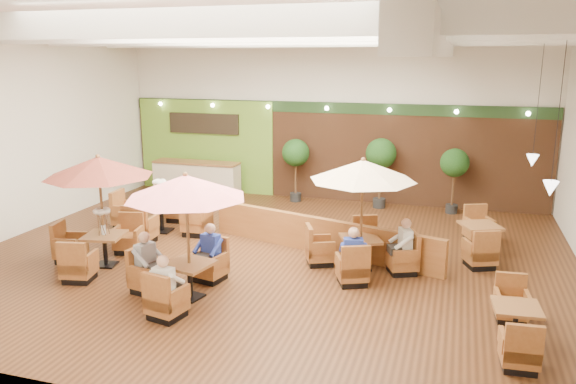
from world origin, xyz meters
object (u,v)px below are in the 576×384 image
at_px(table_2, 362,194).
at_px(table_3, 161,216).
at_px(topiary_1, 381,156).
at_px(table_1, 184,208).
at_px(diner_1, 209,247).
at_px(topiary_2, 454,165).
at_px(diner_0, 165,280).
at_px(table_5, 479,240).
at_px(diner_3, 353,250).
at_px(diner_4, 403,240).
at_px(table_0, 98,187).
at_px(topiary_0, 296,155).
at_px(service_counter, 197,179).
at_px(booth_divider, 320,235).
at_px(table_4, 515,325).
at_px(diner_2, 147,257).

distance_m(table_2, table_3, 5.93).
bearing_deg(topiary_1, table_3, -141.32).
bearing_deg(table_1, diner_1, 98.24).
relative_size(topiary_2, diner_0, 2.61).
xyz_separation_m(topiary_1, topiary_2, (2.21, 0.00, -0.16)).
bearing_deg(diner_1, diner_0, 102.90).
xyz_separation_m(table_5, diner_3, (-2.57, -2.75, 0.40)).
bearing_deg(diner_4, table_0, 80.30).
height_order(table_2, topiary_1, table_2).
distance_m(table_1, diner_4, 4.80).
bearing_deg(diner_1, table_2, -138.20).
xyz_separation_m(topiary_0, topiary_2, (4.97, 0.00, -0.06)).
xyz_separation_m(service_counter, diner_4, (7.52, -5.23, 0.17)).
bearing_deg(diner_0, table_5, 50.75).
distance_m(booth_divider, table_0, 5.28).
height_order(booth_divider, diner_0, diner_0).
relative_size(table_2, topiary_2, 1.33).
relative_size(diner_1, diner_3, 0.99).
xyz_separation_m(table_3, topiary_0, (2.56, 4.26, 1.09)).
distance_m(table_4, topiary_2, 8.19).
bearing_deg(topiary_2, topiary_0, 180.00).
bearing_deg(topiary_1, booth_divider, -99.58).
height_order(table_0, diner_4, table_0).
height_order(topiary_1, diner_2, topiary_1).
bearing_deg(diner_2, diner_0, 61.30).
distance_m(table_3, diner_4, 6.71).
relative_size(table_4, diner_1, 2.85).
relative_size(table_1, topiary_0, 1.24).
distance_m(booth_divider, topiary_1, 4.84).
bearing_deg(table_0, diner_3, -6.05).
relative_size(table_5, diner_3, 3.35).
height_order(topiary_1, topiary_2, topiary_1).
bearing_deg(table_3, topiary_1, 34.70).
relative_size(service_counter, table_3, 1.05).
xyz_separation_m(table_1, diner_3, (2.99, 1.62, -1.08)).
height_order(topiary_1, diner_4, topiary_1).
xyz_separation_m(table_1, topiary_2, (4.86, 7.98, -0.35)).
relative_size(topiary_1, topiary_2, 1.11).
distance_m(booth_divider, diner_4, 2.24).
relative_size(topiary_1, diner_4, 2.77).
xyz_separation_m(diner_1, diner_3, (2.93, 0.69, 0.00)).
distance_m(table_3, topiary_0, 5.09).
distance_m(table_1, topiary_0, 7.99).
relative_size(table_2, diner_1, 3.35).
bearing_deg(diner_4, diner_0, 109.27).
distance_m(booth_divider, diner_1, 3.05).
bearing_deg(service_counter, table_2, -38.44).
relative_size(booth_divider, diner_1, 7.86).
height_order(topiary_0, topiary_1, topiary_1).
distance_m(diner_0, diner_2, 1.31).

